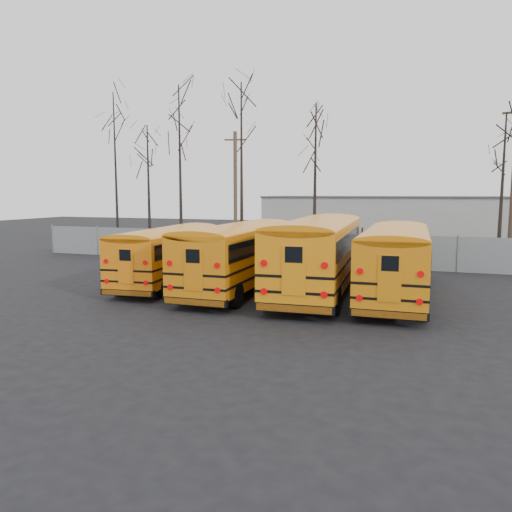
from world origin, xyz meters
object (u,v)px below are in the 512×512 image
at_px(bus_c, 319,248).
at_px(bus_d, 396,256).
at_px(bus_b, 240,251).
at_px(bus_a, 170,250).
at_px(utility_pole_left, 235,191).

height_order(bus_c, bus_d, bus_c).
height_order(bus_b, bus_d, same).
bearing_deg(bus_d, bus_c, 177.08).
distance_m(bus_a, bus_d, 10.60).
bearing_deg(bus_c, utility_pole_left, 121.96).
height_order(bus_d, utility_pole_left, utility_pole_left).
bearing_deg(utility_pole_left, bus_b, -80.61).
bearing_deg(bus_b, bus_a, 174.37).
height_order(bus_a, bus_b, bus_b).
relative_size(bus_c, bus_d, 1.10).
relative_size(bus_b, bus_c, 0.91).
xyz_separation_m(bus_b, utility_pole_left, (-5.50, 13.30, 2.73)).
xyz_separation_m(bus_a, bus_b, (3.79, -0.33, 0.17)).
height_order(bus_a, utility_pole_left, utility_pole_left).
height_order(bus_a, bus_c, bus_c).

